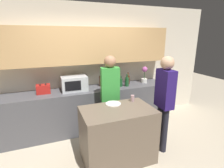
# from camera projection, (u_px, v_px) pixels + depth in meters

# --- Properties ---
(back_wall) EXTENTS (6.40, 0.40, 2.70)m
(back_wall) POSITION_uv_depth(u_px,v_px,m) (86.00, 59.00, 3.83)
(back_wall) COLOR beige
(back_wall) RESTS_ON ground_plane
(back_counter) EXTENTS (3.60, 0.62, 0.92)m
(back_counter) POSITION_uv_depth(u_px,v_px,m) (90.00, 109.00, 3.87)
(back_counter) COLOR #4C4C51
(back_counter) RESTS_ON ground_plane
(kitchen_island) EXTENTS (1.15, 0.72, 0.91)m
(kitchen_island) POSITION_uv_depth(u_px,v_px,m) (117.00, 135.00, 2.88)
(kitchen_island) COLOR brown
(kitchen_island) RESTS_ON ground_plane
(microwave) EXTENTS (0.52, 0.39, 0.30)m
(microwave) POSITION_uv_depth(u_px,v_px,m) (74.00, 83.00, 3.63)
(microwave) COLOR #B7BABC
(microwave) RESTS_ON back_counter
(toaster) EXTENTS (0.26, 0.16, 0.18)m
(toaster) POSITION_uv_depth(u_px,v_px,m) (43.00, 89.00, 3.44)
(toaster) COLOR #B21E19
(toaster) RESTS_ON back_counter
(potted_plant) EXTENTS (0.14, 0.14, 0.39)m
(potted_plant) POSITION_uv_depth(u_px,v_px,m) (144.00, 75.00, 4.20)
(potted_plant) COLOR silver
(potted_plant) RESTS_ON back_counter
(bottle_0) EXTENTS (0.07, 0.07, 0.33)m
(bottle_0) POSITION_uv_depth(u_px,v_px,m) (101.00, 81.00, 3.92)
(bottle_0) COLOR #472814
(bottle_0) RESTS_ON back_counter
(bottle_1) EXTENTS (0.09, 0.09, 0.23)m
(bottle_1) POSITION_uv_depth(u_px,v_px,m) (108.00, 84.00, 3.78)
(bottle_1) COLOR maroon
(bottle_1) RESTS_ON back_counter
(bottle_2) EXTENTS (0.08, 0.08, 0.30)m
(bottle_2) POSITION_uv_depth(u_px,v_px,m) (111.00, 82.00, 3.87)
(bottle_2) COLOR maroon
(bottle_2) RESTS_ON back_counter
(bottle_3) EXTENTS (0.09, 0.09, 0.24)m
(bottle_3) POSITION_uv_depth(u_px,v_px,m) (114.00, 81.00, 4.01)
(bottle_3) COLOR #472814
(bottle_3) RESTS_ON back_counter
(bottle_4) EXTENTS (0.07, 0.07, 0.24)m
(bottle_4) POSITION_uv_depth(u_px,v_px,m) (121.00, 83.00, 3.91)
(bottle_4) COLOR #194723
(bottle_4) RESTS_ON back_counter
(bottle_5) EXTENTS (0.09, 0.09, 0.27)m
(bottle_5) POSITION_uv_depth(u_px,v_px,m) (127.00, 82.00, 3.93)
(bottle_5) COLOR #194723
(bottle_5) RESTS_ON back_counter
(bottle_6) EXTENTS (0.09, 0.09, 0.28)m
(bottle_6) POSITION_uv_depth(u_px,v_px,m) (128.00, 80.00, 4.11)
(bottle_6) COLOR #472814
(bottle_6) RESTS_ON back_counter
(plate_on_island) EXTENTS (0.26, 0.26, 0.01)m
(plate_on_island) POSITION_uv_depth(u_px,v_px,m) (113.00, 104.00, 2.96)
(plate_on_island) COLOR white
(plate_on_island) RESTS_ON kitchen_island
(cup_0) EXTENTS (0.07, 0.07, 0.11)m
(cup_0) POSITION_uv_depth(u_px,v_px,m) (132.00, 98.00, 3.08)
(cup_0) COLOR #A98589
(cup_0) RESTS_ON kitchen_island
(person_left) EXTENTS (0.22, 0.35, 1.71)m
(person_left) POSITION_uv_depth(u_px,v_px,m) (164.00, 96.00, 2.99)
(person_left) COLOR black
(person_left) RESTS_ON ground_plane
(person_center) EXTENTS (0.37, 0.24, 1.68)m
(person_center) POSITION_uv_depth(u_px,v_px,m) (110.00, 91.00, 3.32)
(person_center) COLOR black
(person_center) RESTS_ON ground_plane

